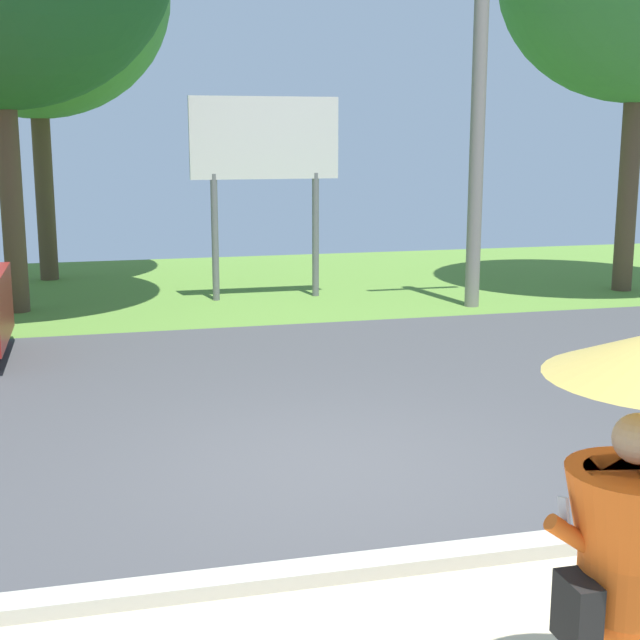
% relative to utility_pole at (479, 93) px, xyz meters
% --- Properties ---
extents(ground_plane, '(40.00, 22.00, 0.20)m').
position_rel_utility_pole_xyz_m(ground_plane, '(-4.21, -3.77, -3.57)').
color(ground_plane, '#424244').
extents(utility_pole, '(1.80, 0.24, 6.69)m').
position_rel_utility_pole_xyz_m(utility_pole, '(0.00, 0.00, 0.00)').
color(utility_pole, gray).
rests_on(utility_pole, ground_plane).
extents(roadside_billboard, '(2.60, 0.12, 3.50)m').
position_rel_utility_pole_xyz_m(roadside_billboard, '(-3.23, 1.63, -0.97)').
color(roadside_billboard, slate).
rests_on(roadside_billboard, ground_plane).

